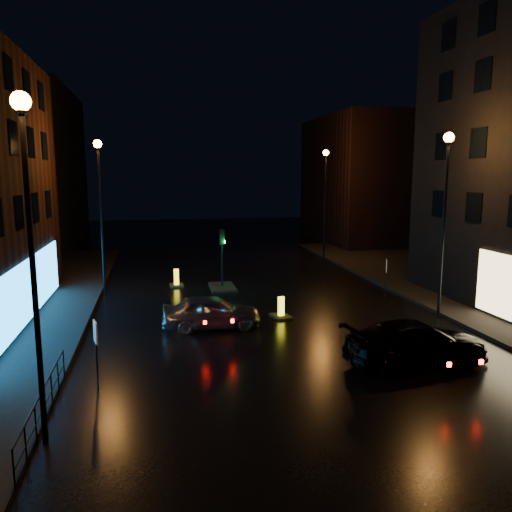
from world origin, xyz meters
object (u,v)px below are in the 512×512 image
object	(u,v)px
bollard_near	(281,313)
dark_sedan	(417,343)
road_sign_right	(386,269)
traffic_signal	(222,279)
silver_hatchback	(211,312)
bollard_far	(177,283)
road_sign_left	(96,338)

from	to	relation	value
bollard_near	dark_sedan	bearing A→B (deg)	-74.87
road_sign_right	traffic_signal	bearing A→B (deg)	-1.33
silver_hatchback	bollard_near	world-z (taller)	silver_hatchback
silver_hatchback	bollard_near	bearing A→B (deg)	-71.88
bollard_far	dark_sedan	bearing A→B (deg)	-63.16
dark_sedan	road_sign_left	world-z (taller)	road_sign_left
traffic_signal	bollard_near	bearing A→B (deg)	-74.41
dark_sedan	bollard_far	xyz separation A→B (m)	(-7.64, 14.03, -0.53)
bollard_near	bollard_far	distance (m)	8.76
dark_sedan	road_sign_right	size ratio (longest dim) A/B	2.50
road_sign_right	dark_sedan	bearing A→B (deg)	94.50
traffic_signal	road_sign_left	bearing A→B (deg)	-113.84
road_sign_left	road_sign_right	distance (m)	16.54
traffic_signal	road_sign_left	distance (m)	14.07
silver_hatchback	dark_sedan	distance (m)	8.58
dark_sedan	traffic_signal	bearing A→B (deg)	14.63
bollard_near	bollard_far	size ratio (longest dim) A/B	1.03
silver_hatchback	traffic_signal	bearing A→B (deg)	-8.81
traffic_signal	dark_sedan	distance (m)	14.00
traffic_signal	bollard_near	xyz separation A→B (m)	(1.84, -6.58, -0.29)
bollard_near	bollard_far	xyz separation A→B (m)	(-4.44, 7.55, 0.01)
dark_sedan	bollard_far	bearing A→B (deg)	22.12
silver_hatchback	dark_sedan	bearing A→B (deg)	-127.78
bollard_near	road_sign_right	bearing A→B (deg)	10.71
silver_hatchback	dark_sedan	xyz separation A→B (m)	(6.54, -5.54, 0.04)
bollard_near	road_sign_right	xyz separation A→B (m)	(6.47, 2.60, 1.34)
bollard_near	road_sign_right	world-z (taller)	road_sign_right
bollard_near	bollard_far	world-z (taller)	bollard_far
road_sign_left	road_sign_right	xyz separation A→B (m)	(13.97, 8.85, -0.03)
traffic_signal	bollard_near	world-z (taller)	traffic_signal
bollard_far	road_sign_left	size ratio (longest dim) A/B	0.57
silver_hatchback	road_sign_left	bearing A→B (deg)	144.42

